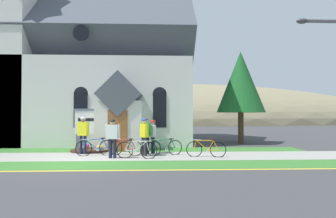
{
  "coord_description": "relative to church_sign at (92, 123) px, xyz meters",
  "views": [
    {
      "loc": [
        3.08,
        -11.15,
        1.9
      ],
      "look_at": [
        3.65,
        2.51,
        2.15
      ],
      "focal_mm": 30.12,
      "sensor_mm": 36.0,
      "label": 1
    }
  ],
  "objects": [
    {
      "name": "curb_paint_stripe",
      "position": [
        -0.86,
        -5.37,
        -1.43
      ],
      "size": [
        28.0,
        0.16,
        0.01
      ],
      "primitive_type": "cube",
      "color": "yellow",
      "rests_on": "ground"
    },
    {
      "name": "cyclist_in_red_jersey",
      "position": [
        -0.11,
        -1.38,
        -0.38
      ],
      "size": [
        0.63,
        0.43,
        1.78
      ],
      "color": "#191E38",
      "rests_on": "ground"
    },
    {
      "name": "bicycle_black",
      "position": [
        3.77,
        -1.98,
        -1.07
      ],
      "size": [
        1.68,
        0.67,
        0.79
      ],
      "color": "black",
      "rests_on": "ground"
    },
    {
      "name": "bicycle_silver",
      "position": [
        5.59,
        -2.58,
        -1.07
      ],
      "size": [
        1.73,
        0.4,
        0.81
      ],
      "color": "black",
      "rests_on": "ground"
    },
    {
      "name": "distant_hill",
      "position": [
        7.0,
        55.43,
        -1.44
      ],
      "size": [
        107.39,
        54.4,
        18.2
      ],
      "primitive_type": "ellipsoid",
      "color": "#847A5B",
      "rests_on": "ground"
    },
    {
      "name": "cyclist_in_blue_jersey",
      "position": [
        2.86,
        -1.48,
        -0.42
      ],
      "size": [
        0.57,
        0.52,
        1.73
      ],
      "color": "black",
      "rests_on": "ground"
    },
    {
      "name": "roadside_conifer",
      "position": [
        8.93,
        3.29,
        2.57
      ],
      "size": [
        3.13,
        3.13,
        6.04
      ],
      "color": "#4C3823",
      "rests_on": "ground"
    },
    {
      "name": "bicycle_yellow",
      "position": [
        1.95,
        -1.9,
        -1.07
      ],
      "size": [
        1.62,
        0.57,
        0.81
      ],
      "color": "black",
      "rests_on": "ground"
    },
    {
      "name": "grass_verge",
      "position": [
        -0.86,
        -4.35,
        -1.43
      ],
      "size": [
        32.0,
        1.76,
        0.01
      ],
      "primitive_type": "cube",
      "color": "#38722D",
      "rests_on": "ground"
    },
    {
      "name": "bicycle_white",
      "position": [
        0.62,
        -1.95,
        -1.06
      ],
      "size": [
        1.76,
        0.35,
        0.84
      ],
      "color": "black",
      "rests_on": "ground"
    },
    {
      "name": "church_lawn",
      "position": [
        -0.86,
        0.09,
        -1.43
      ],
      "size": [
        24.0,
        1.9,
        0.01
      ],
      "primitive_type": "cube",
      "color": "#38722D",
      "rests_on": "ground"
    },
    {
      "name": "bicycle_red",
      "position": [
        2.54,
        -2.84,
        -1.06
      ],
      "size": [
        1.77,
        0.33,
        0.8
      ],
      "color": "black",
      "rests_on": "ground"
    },
    {
      "name": "sidewalk_slab",
      "position": [
        -0.86,
        -2.17,
        -1.43
      ],
      "size": [
        32.0,
        2.6,
        0.01
      ],
      "primitive_type": "cube",
      "color": "#99968E",
      "rests_on": "ground"
    },
    {
      "name": "church_sign",
      "position": [
        0.0,
        0.0,
        0.0
      ],
      "size": [
        1.92,
        0.16,
        2.19
      ],
      "color": "slate",
      "rests_on": "ground"
    },
    {
      "name": "cyclist_in_yellow_jersey",
      "position": [
        3.23,
        -1.31,
        -0.5
      ],
      "size": [
        0.3,
        0.73,
        1.62
      ],
      "color": "#191E38",
      "rests_on": "ground"
    },
    {
      "name": "church_building",
      "position": [
        -1.26,
        5.59,
        3.53
      ],
      "size": [
        13.18,
        11.61,
        13.26
      ],
      "color": "silver",
      "rests_on": "ground"
    },
    {
      "name": "cyclist_in_orange_jersey",
      "position": [
        1.5,
        -2.74,
        -0.45
      ],
      "size": [
        0.65,
        0.33,
        1.69
      ],
      "color": "#191E38",
      "rests_on": "ground"
    },
    {
      "name": "ground",
      "position": [
        0.3,
        0.18,
        -1.44
      ],
      "size": [
        140.0,
        140.0,
        0.0
      ],
      "primitive_type": "plane",
      "color": "#3D3D3F"
    },
    {
      "name": "flower_bed",
      "position": [
        -0.0,
        -0.38,
        -1.35
      ],
      "size": [
        1.94,
        1.94,
        0.34
      ],
      "color": "#382319",
      "rests_on": "ground"
    },
    {
      "name": "cyclist_in_green_jersey",
      "position": [
        2.83,
        -2.07,
        -0.43
      ],
      "size": [
        0.42,
        0.65,
        1.71
      ],
      "color": "#2D2D33",
      "rests_on": "ground"
    }
  ]
}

